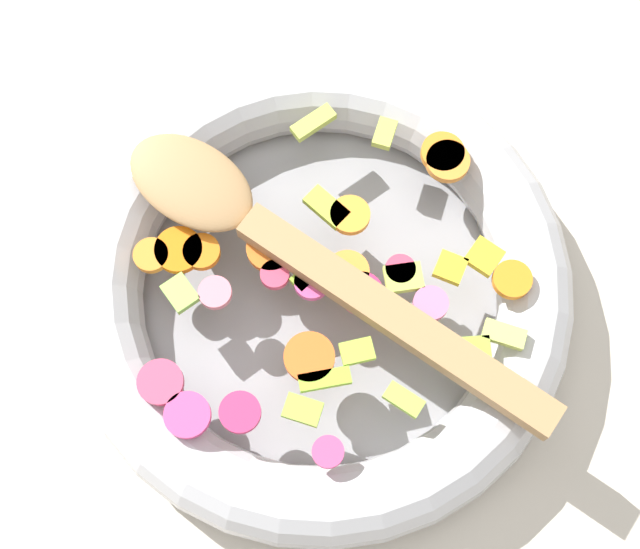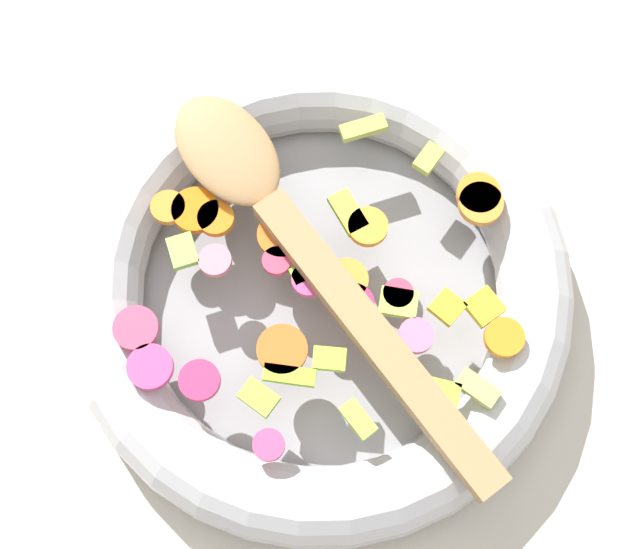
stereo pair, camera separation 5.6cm
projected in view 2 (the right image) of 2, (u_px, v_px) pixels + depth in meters
name	position (u px, v px, depth m)	size (l,w,h in m)	color
ground_plane	(320.00, 297.00, 0.61)	(4.00, 4.00, 0.00)	beige
skillet	(320.00, 288.00, 0.59)	(0.33, 0.33, 0.05)	gray
chopped_vegetables	(320.00, 287.00, 0.56)	(0.26, 0.24, 0.01)	orange
wooden_spoon	(298.00, 240.00, 0.56)	(0.27, 0.22, 0.01)	#A87F51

